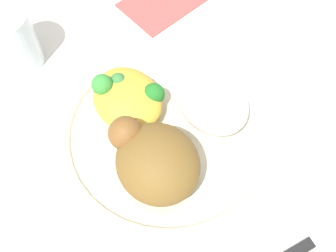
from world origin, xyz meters
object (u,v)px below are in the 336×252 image
(rice_pile, at_px, (213,102))
(mac_cheese_with_broccoli, at_px, (127,97))
(plate, at_px, (168,133))
(roasted_chicken, at_px, (155,161))
(napkin, at_px, (163,1))
(water_glass, at_px, (13,40))

(rice_pile, height_order, mac_cheese_with_broccoli, mac_cheese_with_broccoli)
(plate, xyz_separation_m, roasted_chicken, (-0.04, 0.04, 0.04))
(roasted_chicken, xyz_separation_m, mac_cheese_with_broccoli, (0.09, -0.02, -0.02))
(roasted_chicken, distance_m, napkin, 0.28)
(roasted_chicken, height_order, rice_pile, roasted_chicken)
(water_glass, bearing_deg, plate, -153.35)
(plate, distance_m, water_glass, 0.23)
(water_glass, bearing_deg, mac_cheese_with_broccoli, -151.58)
(napkin, bearing_deg, mac_cheese_with_broccoli, 134.88)
(plate, xyz_separation_m, water_glass, (0.20, 0.10, 0.03))
(napkin, bearing_deg, plate, 149.09)
(plate, height_order, roasted_chicken, roasted_chicken)
(rice_pile, bearing_deg, roasted_chicken, 108.00)
(napkin, bearing_deg, water_glass, 87.11)
(plate, distance_m, roasted_chicken, 0.07)
(plate, distance_m, mac_cheese_with_broccoli, 0.07)
(plate, bearing_deg, water_glass, 26.65)
(mac_cheese_with_broccoli, bearing_deg, rice_pile, -127.89)
(mac_cheese_with_broccoli, xyz_separation_m, napkin, (0.14, -0.14, -0.03))
(roasted_chicken, height_order, napkin, roasted_chicken)
(mac_cheese_with_broccoli, distance_m, water_glass, 0.17)
(roasted_chicken, distance_m, rice_pile, 0.11)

